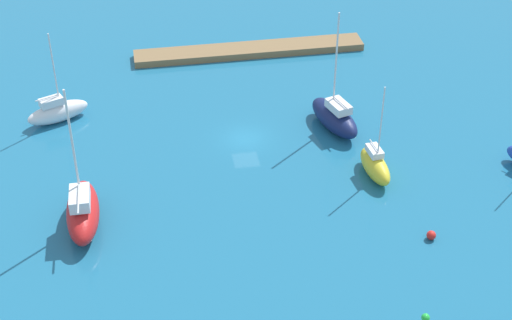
# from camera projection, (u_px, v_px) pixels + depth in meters

# --- Properties ---
(water) EXTENTS (160.00, 160.00, 0.00)m
(water) POSITION_uv_depth(u_px,v_px,m) (246.00, 139.00, 75.15)
(water) COLOR #1E668C
(water) RESTS_ON ground
(pier_dock) EXTENTS (26.44, 3.20, 0.79)m
(pier_dock) POSITION_uv_depth(u_px,v_px,m) (249.00, 50.00, 89.71)
(pier_dock) COLOR olive
(pier_dock) RESTS_ON ground
(sailboat_white_inner_mooring) EXTENTS (6.49, 4.21, 9.46)m
(sailboat_white_inner_mooring) POSITION_uv_depth(u_px,v_px,m) (57.00, 111.00, 77.18)
(sailboat_white_inner_mooring) COLOR white
(sailboat_white_inner_mooring) RESTS_ON water
(sailboat_navy_mid_basin) EXTENTS (4.61, 7.80, 12.12)m
(sailboat_navy_mid_basin) POSITION_uv_depth(u_px,v_px,m) (335.00, 117.00, 75.92)
(sailboat_navy_mid_basin) COLOR #141E4C
(sailboat_navy_mid_basin) RESTS_ON water
(sailboat_yellow_west_end) EXTENTS (2.30, 5.53, 9.30)m
(sailboat_yellow_west_end) POSITION_uv_depth(u_px,v_px,m) (375.00, 165.00, 69.52)
(sailboat_yellow_west_end) COLOR yellow
(sailboat_yellow_west_end) RESTS_ON water
(sailboat_red_lone_south) EXTENTS (2.71, 7.94, 12.67)m
(sailboat_red_lone_south) POSITION_uv_depth(u_px,v_px,m) (83.00, 211.00, 63.49)
(sailboat_red_lone_south) COLOR red
(sailboat_red_lone_south) RESTS_ON water
(mooring_buoy_red) EXTENTS (0.77, 0.77, 0.77)m
(mooring_buoy_red) POSITION_uv_depth(u_px,v_px,m) (431.00, 235.00, 62.81)
(mooring_buoy_red) COLOR red
(mooring_buoy_red) RESTS_ON water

